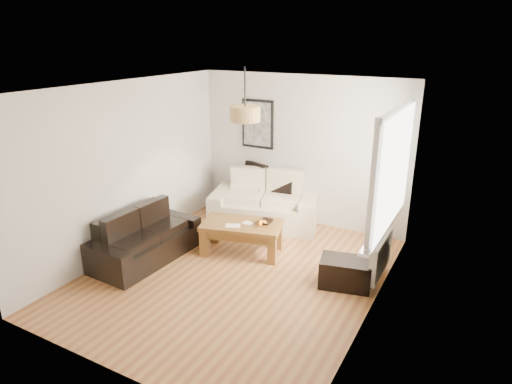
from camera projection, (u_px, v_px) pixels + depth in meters
The scene contains 21 objects.
floor at pixel (236, 274), 6.32m from camera, with size 4.50×4.50×0.00m, color brown.
ceiling at pixel (233, 87), 5.46m from camera, with size 3.80×4.50×0.00m, color white, non-canonical shape.
wall_back at pixel (301, 151), 7.75m from camera, with size 3.80×0.04×2.60m, color silver, non-canonical shape.
wall_front at pixel (105, 258), 4.03m from camera, with size 3.80×0.04×2.60m, color silver, non-canonical shape.
wall_left at pixel (127, 168), 6.75m from camera, with size 0.04×4.50×2.60m, color silver, non-canonical shape.
wall_right at pixel (378, 213), 5.03m from camera, with size 0.04×4.50×2.60m, color silver, non-canonical shape.
window_bay at pixel (393, 170), 5.61m from camera, with size 0.14×1.90×1.60m, color white, non-canonical shape.
radiator at pixel (381, 256), 6.04m from camera, with size 0.10×0.90×0.52m, color white.
poster at pixel (258, 124), 7.98m from camera, with size 0.62×0.04×0.87m, color black, non-canonical shape.
pendant_shade at pixel (245, 114), 5.83m from camera, with size 0.40×0.40×0.20m, color tan.
loveseat_cream at pixel (265, 200), 7.86m from camera, with size 1.84×1.00×0.91m, color beige, non-canonical shape.
sofa_leather at pixel (145, 237), 6.65m from camera, with size 1.67×0.81×0.72m, color black, non-canonical shape.
coffee_table at pixel (242, 238), 6.88m from camera, with size 1.21×0.66×0.49m, color brown, non-canonical shape.
ottoman at pixel (345, 273), 5.98m from camera, with size 0.67×0.43×0.38m, color black.
cushion_left at pixel (255, 176), 8.07m from camera, with size 0.47×0.14×0.47m, color black.
cushion_right at pixel (283, 183), 7.83m from camera, with size 0.37×0.12×0.37m, color black.
fruit_bowl at pixel (266, 222), 6.76m from camera, with size 0.23×0.23×0.06m, color black.
orange_a at pixel (260, 224), 6.67m from camera, with size 0.07×0.07×0.07m, color orange.
orange_b at pixel (265, 222), 6.72m from camera, with size 0.06×0.06×0.06m, color orange.
orange_c at pixel (260, 222), 6.72m from camera, with size 0.09×0.09×0.09m, color #D56111.
papers at pixel (233, 226), 6.69m from camera, with size 0.22×0.15×0.01m, color silver.
Camera 1 is at (2.92, -4.76, 3.20)m, focal length 31.25 mm.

